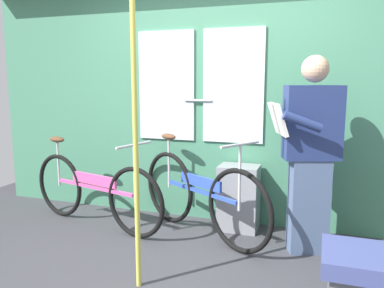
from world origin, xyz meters
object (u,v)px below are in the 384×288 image
(passenger_reading_newspaper, at_px, (310,151))
(handrail_pole, at_px, (135,118))
(bicycle_near_door, at_px, (94,191))
(bicycle_leaning_behind, at_px, (200,195))
(trash_bin_by_wall, at_px, (239,198))

(passenger_reading_newspaper, distance_m, handrail_pole, 1.48)
(bicycle_near_door, xyz_separation_m, passenger_reading_newspaper, (2.01, 0.07, 0.50))
(bicycle_leaning_behind, bearing_deg, passenger_reading_newspaper, 27.91)
(trash_bin_by_wall, bearing_deg, passenger_reading_newspaper, -25.37)
(handrail_pole, bearing_deg, bicycle_near_door, 136.16)
(passenger_reading_newspaper, relative_size, handrail_pole, 0.69)
(bicycle_near_door, bearing_deg, passenger_reading_newspaper, 16.70)
(handrail_pole, bearing_deg, trash_bin_by_wall, 71.04)
(bicycle_leaning_behind, xyz_separation_m, handrail_pole, (-0.13, -1.01, 0.80))
(passenger_reading_newspaper, bearing_deg, handrail_pole, 22.62)
(passenger_reading_newspaper, height_order, trash_bin_by_wall, passenger_reading_newspaper)
(bicycle_leaning_behind, distance_m, trash_bin_by_wall, 0.41)
(bicycle_near_door, relative_size, passenger_reading_newspaper, 1.04)
(bicycle_leaning_behind, height_order, passenger_reading_newspaper, passenger_reading_newspaper)
(bicycle_near_door, bearing_deg, bicycle_leaning_behind, 20.81)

